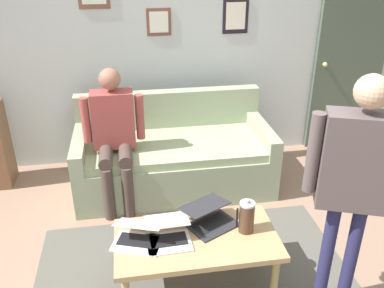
{
  "coord_description": "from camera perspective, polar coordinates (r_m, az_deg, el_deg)",
  "views": [
    {
      "loc": [
        0.53,
        2.09,
        2.25
      ],
      "look_at": [
        0.05,
        -0.79,
        0.8
      ],
      "focal_mm": 38.46,
      "sensor_mm": 36.0,
      "label": 1
    }
  ],
  "objects": [
    {
      "name": "person_seated",
      "position": [
        3.72,
        -10.76,
        1.76
      ],
      "size": [
        0.55,
        0.51,
        1.28
      ],
      "color": "#493932",
      "rests_on": "ground_plane"
    },
    {
      "name": "back_wall",
      "position": [
        4.42,
        -2.35,
        14.6
      ],
      "size": [
        7.04,
        0.11,
        2.7
      ],
      "color": "silver",
      "rests_on": "ground_plane"
    },
    {
      "name": "french_press",
      "position": [
        2.88,
        7.58,
        -9.97
      ],
      "size": [
        0.13,
        0.11,
        0.26
      ],
      "color": "#4C3323",
      "rests_on": "coffee_table"
    },
    {
      "name": "laptop_right",
      "position": [
        2.84,
        -7.5,
        -12.56
      ],
      "size": [
        0.39,
        0.37,
        0.15
      ],
      "color": "silver",
      "rests_on": "coffee_table"
    },
    {
      "name": "laptop_center",
      "position": [
        2.97,
        2.49,
        -10.24
      ],
      "size": [
        0.44,
        0.44,
        0.14
      ],
      "color": "#28282D",
      "rests_on": "coffee_table"
    },
    {
      "name": "person_standing",
      "position": [
        2.55,
        21.74,
        -3.75
      ],
      "size": [
        0.57,
        0.32,
        1.63
      ],
      "color": "#26264F",
      "rests_on": "ground_plane"
    },
    {
      "name": "couch",
      "position": [
        4.13,
        -2.6,
        -1.75
      ],
      "size": [
        1.89,
        0.91,
        0.88
      ],
      "color": "#929F80",
      "rests_on": "ground_plane"
    },
    {
      "name": "laptop_left",
      "position": [
        2.83,
        -3.33,
        -12.44
      ],
      "size": [
        0.31,
        0.33,
        0.14
      ],
      "color": "silver",
      "rests_on": "coffee_table"
    },
    {
      "name": "coffee_table",
      "position": [
        2.9,
        0.65,
        -13.56
      ],
      "size": [
        1.11,
        0.59,
        0.43
      ],
      "color": "tan",
      "rests_on": "ground_plane"
    },
    {
      "name": "interior_door",
      "position": [
        5.04,
        21.0,
        10.56
      ],
      "size": [
        0.82,
        0.09,
        2.05
      ],
      "color": "#445345",
      "rests_on": "ground_plane"
    }
  ]
}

